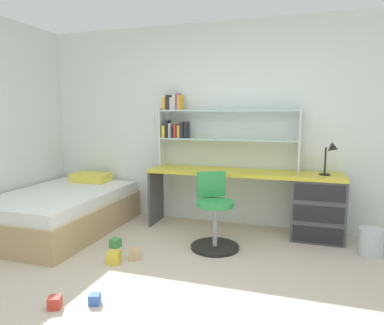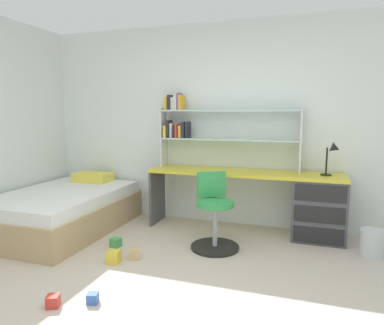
{
  "view_description": "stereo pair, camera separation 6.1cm",
  "coord_description": "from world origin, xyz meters",
  "px_view_note": "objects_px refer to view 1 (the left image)",
  "views": [
    {
      "loc": [
        0.9,
        -2.16,
        1.44
      ],
      "look_at": [
        -0.19,
        1.28,
        0.93
      ],
      "focal_mm": 32.57,
      "sensor_mm": 36.0,
      "label": 1
    },
    {
      "loc": [
        0.96,
        -2.14,
        1.44
      ],
      "look_at": [
        -0.19,
        1.28,
        0.93
      ],
      "focal_mm": 32.57,
      "sensor_mm": 36.0,
      "label": 2
    }
  ],
  "objects_px": {
    "toy_block_yellow_0": "(114,257)",
    "toy_block_red_2": "(55,302)",
    "bookshelf_hutch": "(207,125)",
    "desk_lamp": "(332,153)",
    "bed_platform": "(61,211)",
    "waste_bin": "(371,242)",
    "swivel_chair": "(214,218)",
    "toy_block_green_4": "(115,243)",
    "toy_block_natural_1": "(134,254)",
    "toy_block_blue_3": "(95,299)",
    "desk": "(297,201)"
  },
  "relations": [
    {
      "from": "bed_platform",
      "to": "toy_block_blue_3",
      "type": "bearing_deg",
      "value": -45.2
    },
    {
      "from": "swivel_chair",
      "to": "toy_block_green_4",
      "type": "distance_m",
      "value": 1.11
    },
    {
      "from": "desk_lamp",
      "to": "toy_block_red_2",
      "type": "distance_m",
      "value": 3.1
    },
    {
      "from": "toy_block_green_4",
      "to": "waste_bin",
      "type": "bearing_deg",
      "value": 13.25
    },
    {
      "from": "toy_block_yellow_0",
      "to": "toy_block_red_2",
      "type": "bearing_deg",
      "value": -91.27
    },
    {
      "from": "desk",
      "to": "toy_block_green_4",
      "type": "bearing_deg",
      "value": -152.56
    },
    {
      "from": "desk_lamp",
      "to": "toy_block_natural_1",
      "type": "xyz_separation_m",
      "value": [
        -1.87,
        -1.15,
        -0.95
      ]
    },
    {
      "from": "bed_platform",
      "to": "toy_block_green_4",
      "type": "distance_m",
      "value": 1.0
    },
    {
      "from": "bookshelf_hutch",
      "to": "bed_platform",
      "type": "xyz_separation_m",
      "value": [
        -1.65,
        -0.79,
        -1.05
      ]
    },
    {
      "from": "toy_block_red_2",
      "to": "toy_block_green_4",
      "type": "bearing_deg",
      "value": 98.32
    },
    {
      "from": "toy_block_yellow_0",
      "to": "toy_block_green_4",
      "type": "bearing_deg",
      "value": 117.92
    },
    {
      "from": "bookshelf_hutch",
      "to": "bed_platform",
      "type": "distance_m",
      "value": 2.11
    },
    {
      "from": "bookshelf_hutch",
      "to": "toy_block_yellow_0",
      "type": "height_order",
      "value": "bookshelf_hutch"
    },
    {
      "from": "bookshelf_hutch",
      "to": "toy_block_red_2",
      "type": "bearing_deg",
      "value": -103.36
    },
    {
      "from": "bed_platform",
      "to": "toy_block_red_2",
      "type": "xyz_separation_m",
      "value": [
        1.1,
        -1.5,
        -0.2
      ]
    },
    {
      "from": "waste_bin",
      "to": "toy_block_yellow_0",
      "type": "bearing_deg",
      "value": -157.91
    },
    {
      "from": "desk_lamp",
      "to": "toy_block_blue_3",
      "type": "height_order",
      "value": "desk_lamp"
    },
    {
      "from": "toy_block_blue_3",
      "to": "desk",
      "type": "bearing_deg",
      "value": 54.73
    },
    {
      "from": "bookshelf_hutch",
      "to": "toy_block_green_4",
      "type": "relative_size",
      "value": 18.03
    },
    {
      "from": "desk",
      "to": "bookshelf_hutch",
      "type": "xyz_separation_m",
      "value": [
        -1.13,
        0.14,
        0.87
      ]
    },
    {
      "from": "waste_bin",
      "to": "toy_block_blue_3",
      "type": "relative_size",
      "value": 3.48
    },
    {
      "from": "toy_block_green_4",
      "to": "bed_platform",
      "type": "bearing_deg",
      "value": 161.69
    },
    {
      "from": "toy_block_natural_1",
      "to": "toy_block_blue_3",
      "type": "bearing_deg",
      "value": -83.76
    },
    {
      "from": "swivel_chair",
      "to": "toy_block_red_2",
      "type": "distance_m",
      "value": 1.76
    },
    {
      "from": "toy_block_natural_1",
      "to": "toy_block_red_2",
      "type": "distance_m",
      "value": 0.99
    },
    {
      "from": "toy_block_red_2",
      "to": "toy_block_blue_3",
      "type": "height_order",
      "value": "toy_block_red_2"
    },
    {
      "from": "desk_lamp",
      "to": "toy_block_natural_1",
      "type": "bearing_deg",
      "value": -148.34
    },
    {
      "from": "toy_block_yellow_0",
      "to": "toy_block_red_2",
      "type": "xyz_separation_m",
      "value": [
        -0.02,
        -0.83,
        -0.01
      ]
    },
    {
      "from": "waste_bin",
      "to": "toy_block_yellow_0",
      "type": "distance_m",
      "value": 2.6
    },
    {
      "from": "desk_lamp",
      "to": "toy_block_red_2",
      "type": "relative_size",
      "value": 4.24
    },
    {
      "from": "desk_lamp",
      "to": "toy_block_red_2",
      "type": "xyz_separation_m",
      "value": [
        -2.03,
        -2.13,
        -0.96
      ]
    },
    {
      "from": "waste_bin",
      "to": "toy_block_natural_1",
      "type": "xyz_separation_m",
      "value": [
        -2.27,
        -0.83,
        -0.08
      ]
    },
    {
      "from": "bookshelf_hutch",
      "to": "toy_block_blue_3",
      "type": "height_order",
      "value": "bookshelf_hutch"
    },
    {
      "from": "swivel_chair",
      "to": "waste_bin",
      "type": "distance_m",
      "value": 1.62
    },
    {
      "from": "desk_lamp",
      "to": "bed_platform",
      "type": "bearing_deg",
      "value": -168.59
    },
    {
      "from": "desk",
      "to": "toy_block_red_2",
      "type": "xyz_separation_m",
      "value": [
        -1.68,
        -2.16,
        -0.38
      ]
    },
    {
      "from": "waste_bin",
      "to": "swivel_chair",
      "type": "bearing_deg",
      "value": -169.85
    },
    {
      "from": "swivel_chair",
      "to": "desk",
      "type": "bearing_deg",
      "value": 37.21
    },
    {
      "from": "desk",
      "to": "waste_bin",
      "type": "bearing_deg",
      "value": -25.13
    },
    {
      "from": "bed_platform",
      "to": "toy_block_yellow_0",
      "type": "xyz_separation_m",
      "value": [
        1.12,
        -0.67,
        -0.19
      ]
    },
    {
      "from": "desk_lamp",
      "to": "toy_block_natural_1",
      "type": "relative_size",
      "value": 3.46
    },
    {
      "from": "desk_lamp",
      "to": "toy_block_blue_3",
      "type": "bearing_deg",
      "value": -131.74
    },
    {
      "from": "waste_bin",
      "to": "toy_block_green_4",
      "type": "distance_m",
      "value": 2.67
    },
    {
      "from": "toy_block_yellow_0",
      "to": "toy_block_natural_1",
      "type": "xyz_separation_m",
      "value": [
        0.14,
        0.15,
        -0.0
      ]
    },
    {
      "from": "bed_platform",
      "to": "toy_block_green_4",
      "type": "bearing_deg",
      "value": -18.31
    },
    {
      "from": "swivel_chair",
      "to": "waste_bin",
      "type": "relative_size",
      "value": 2.93
    },
    {
      "from": "toy_block_blue_3",
      "to": "bed_platform",
      "type": "bearing_deg",
      "value": 134.8
    },
    {
      "from": "waste_bin",
      "to": "toy_block_green_4",
      "type": "bearing_deg",
      "value": -166.75
    },
    {
      "from": "desk",
      "to": "bookshelf_hutch",
      "type": "bearing_deg",
      "value": 173.13
    },
    {
      "from": "desk_lamp",
      "to": "toy_block_yellow_0",
      "type": "relative_size",
      "value": 3.21
    }
  ]
}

